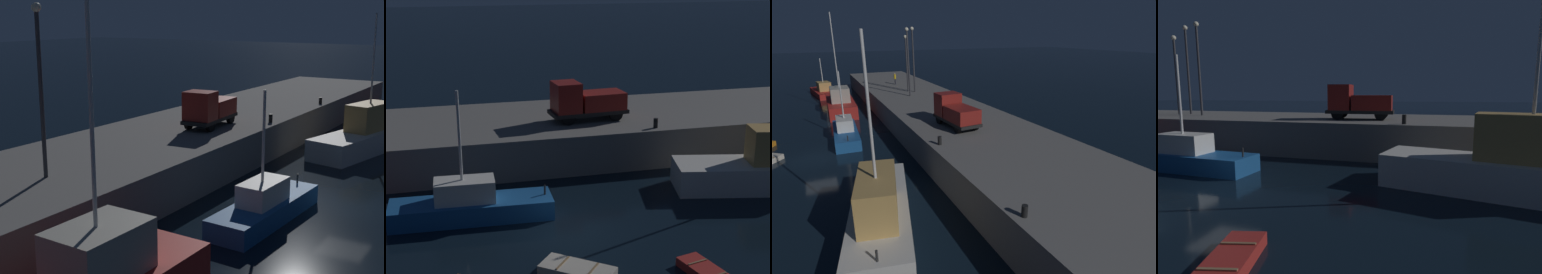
# 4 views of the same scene
# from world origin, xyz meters

# --- Properties ---
(ground_plane) EXTENTS (320.00, 320.00, 0.00)m
(ground_plane) POSITION_xyz_m (0.00, 0.00, 0.00)
(ground_plane) COLOR black
(pier_quay) EXTENTS (73.71, 10.06, 2.48)m
(pier_quay) POSITION_xyz_m (0.00, 12.26, 1.24)
(pier_quay) COLOR slate
(pier_quay) RESTS_ON ground
(fishing_boat_white) EXTENTS (10.33, 5.03, 10.13)m
(fishing_boat_white) POSITION_xyz_m (12.33, 2.67, 1.23)
(fishing_boat_white) COLOR silver
(fishing_boat_white) RESTS_ON ground
(fishing_boat_orange) EXTENTS (8.12, 2.56, 6.57)m
(fishing_boat_orange) POSITION_xyz_m (-4.33, 2.75, 0.74)
(fishing_boat_orange) COLOR #195193
(fishing_boat_orange) RESTS_ON ground
(dinghy_orange_near) EXTENTS (1.64, 2.93, 0.42)m
(dinghy_orange_near) POSITION_xyz_m (4.46, -5.47, 0.19)
(dinghy_orange_near) COLOR #B22823
(dinghy_orange_near) RESTS_ON ground
(lamp_post_west) EXTENTS (0.44, 0.44, 7.20)m
(lamp_post_west) POSITION_xyz_m (-13.74, 11.94, 6.73)
(lamp_post_west) COLOR #38383D
(lamp_post_west) RESTS_ON pier_quay
(lamp_post_east) EXTENTS (0.44, 0.44, 8.18)m
(lamp_post_east) POSITION_xyz_m (-13.07, 12.66, 7.24)
(lamp_post_east) COLOR #38383D
(lamp_post_east) RESTS_ON pier_quay
(lamp_post_central) EXTENTS (0.44, 0.44, 8.07)m
(lamp_post_central) POSITION_xyz_m (-10.60, 11.26, 7.19)
(lamp_post_central) COLOR #38383D
(lamp_post_central) RESTS_ON pier_quay
(utility_truck) EXTENTS (5.15, 2.28, 2.60)m
(utility_truck) POSITION_xyz_m (3.86, 10.83, 3.73)
(utility_truck) COLOR black
(utility_truck) RESTS_ON pier_quay
(bollard_central) EXTENTS (0.28, 0.28, 0.61)m
(bollard_central) POSITION_xyz_m (7.60, 7.92, 2.78)
(bollard_central) COLOR black
(bollard_central) RESTS_ON pier_quay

